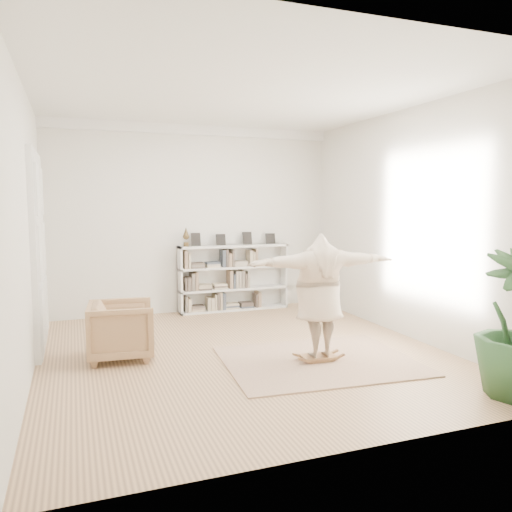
{
  "coord_description": "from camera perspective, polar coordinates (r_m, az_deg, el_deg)",
  "views": [
    {
      "loc": [
        -2.22,
        -6.55,
        2.11
      ],
      "look_at": [
        0.34,
        0.4,
        1.34
      ],
      "focal_mm": 35.0,
      "sensor_mm": 36.0,
      "label": 1
    }
  ],
  "objects": [
    {
      "name": "rocker_board",
      "position": [
        6.88,
        7.15,
        -11.38
      ],
      "size": [
        0.47,
        0.3,
        0.1
      ],
      "rotation": [
        0.0,
        0.0,
        -0.07
      ],
      "color": "olive",
      "rests_on": "rug"
    },
    {
      "name": "floor",
      "position": [
        7.23,
        -1.43,
        -11.0
      ],
      "size": [
        6.0,
        6.0,
        0.0
      ],
      "primitive_type": "plane",
      "color": "#8C6848",
      "rests_on": "ground"
    },
    {
      "name": "rug",
      "position": [
        6.9,
        7.15,
        -11.81
      ],
      "size": [
        2.64,
        2.17,
        0.02
      ],
      "primitive_type": "cube",
      "rotation": [
        0.0,
        0.0,
        -0.07
      ],
      "color": "tan",
      "rests_on": "floor"
    },
    {
      "name": "armchair",
      "position": [
        7.13,
        -15.12,
        -8.16
      ],
      "size": [
        0.94,
        0.92,
        0.79
      ],
      "primitive_type": "imported",
      "rotation": [
        0.0,
        0.0,
        1.48
      ],
      "color": "tan",
      "rests_on": "floor"
    },
    {
      "name": "room_shell",
      "position": [
        9.84,
        -7.17,
        14.11
      ],
      "size": [
        6.0,
        6.0,
        6.0
      ],
      "color": "silver",
      "rests_on": "floor"
    },
    {
      "name": "person",
      "position": [
        6.67,
        7.25,
        -4.18
      ],
      "size": [
        2.06,
        0.69,
        1.65
      ],
      "primitive_type": "imported",
      "rotation": [
        0.0,
        0.0,
        3.07
      ],
      "color": "beige",
      "rests_on": "rocker_board"
    },
    {
      "name": "doors",
      "position": [
        7.89,
        -23.61,
        0.31
      ],
      "size": [
        0.09,
        1.78,
        2.92
      ],
      "color": "white",
      "rests_on": "floor"
    },
    {
      "name": "bookshelf",
      "position": [
        9.93,
        -2.6,
        -2.56
      ],
      "size": [
        2.2,
        0.35,
        1.64
      ],
      "color": "silver",
      "rests_on": "floor"
    }
  ]
}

